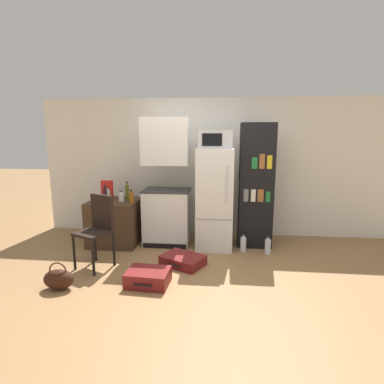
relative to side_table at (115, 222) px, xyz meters
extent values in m
plane|color=olive|center=(1.49, -1.25, -0.37)|extent=(24.00, 24.00, 0.00)
cube|color=white|center=(1.69, 0.75, 0.85)|extent=(6.40, 0.10, 2.43)
cube|color=#422D1E|center=(0.00, 0.00, 0.00)|extent=(0.79, 0.70, 0.73)
cube|color=silver|center=(0.86, 0.10, 0.08)|extent=(0.74, 0.51, 0.89)
cube|color=#333338|center=(0.86, 0.10, 0.54)|extent=(0.75, 0.52, 0.03)
cube|color=silver|center=(0.86, 0.10, 1.33)|extent=(0.74, 0.43, 0.74)
cube|color=black|center=(0.86, -0.16, -0.33)|extent=(0.71, 0.01, 0.08)
cube|color=silver|center=(1.65, 0.04, 0.43)|extent=(0.57, 0.63, 1.59)
cube|color=gray|center=(1.65, -0.28, 0.17)|extent=(0.55, 0.01, 0.01)
cylinder|color=silver|center=(1.83, -0.29, 0.71)|extent=(0.02, 0.02, 0.56)
cube|color=#B7B7BC|center=(1.65, 0.04, 1.36)|extent=(0.51, 0.40, 0.27)
cube|color=black|center=(1.60, -0.17, 1.36)|extent=(0.29, 0.01, 0.18)
cube|color=black|center=(2.30, 0.16, 0.62)|extent=(0.53, 0.38, 1.98)
cube|color=slate|center=(2.14, -0.03, 0.50)|extent=(0.07, 0.01, 0.19)
cube|color=silver|center=(2.25, -0.03, 0.50)|extent=(0.07, 0.01, 0.19)
cube|color=brown|center=(2.36, -0.03, 0.50)|extent=(0.09, 0.01, 0.20)
cube|color=#1E7033|center=(2.47, -0.03, 0.49)|extent=(0.07, 0.01, 0.16)
cube|color=black|center=(2.14, -0.03, 1.02)|extent=(0.09, 0.01, 0.20)
cube|color=#1E7033|center=(2.25, -0.03, 1.01)|extent=(0.08, 0.01, 0.17)
cube|color=brown|center=(2.36, -0.03, 1.03)|extent=(0.08, 0.01, 0.23)
cube|color=gold|center=(2.47, -0.03, 1.02)|extent=(0.07, 0.01, 0.21)
cylinder|color=white|center=(0.13, -0.03, 0.43)|extent=(0.09, 0.09, 0.13)
cylinder|color=white|center=(0.13, -0.03, 0.51)|extent=(0.04, 0.04, 0.02)
cylinder|color=black|center=(0.13, -0.03, 0.53)|extent=(0.05, 0.05, 0.01)
cylinder|color=#566619|center=(0.16, 0.21, 0.48)|extent=(0.06, 0.06, 0.22)
cylinder|color=#566619|center=(0.16, 0.21, 0.61)|extent=(0.03, 0.03, 0.04)
cylinder|color=black|center=(0.16, 0.21, 0.64)|extent=(0.03, 0.03, 0.02)
cylinder|color=silver|center=(-0.11, 0.02, 0.45)|extent=(0.08, 0.08, 0.17)
cylinder|color=silver|center=(-0.11, 0.02, 0.55)|extent=(0.04, 0.04, 0.03)
cylinder|color=black|center=(-0.11, 0.02, 0.58)|extent=(0.04, 0.04, 0.02)
cylinder|color=black|center=(-0.09, -0.14, 0.48)|extent=(0.06, 0.06, 0.22)
cylinder|color=black|center=(-0.09, -0.14, 0.61)|extent=(0.03, 0.03, 0.04)
cylinder|color=black|center=(-0.09, -0.14, 0.64)|extent=(0.03, 0.03, 0.02)
cylinder|color=brown|center=(0.34, -0.16, 0.45)|extent=(0.08, 0.08, 0.17)
cylinder|color=brown|center=(0.34, -0.16, 0.55)|extent=(0.04, 0.04, 0.03)
cylinder|color=black|center=(0.34, -0.16, 0.57)|extent=(0.04, 0.04, 0.02)
cube|color=red|center=(-0.18, 0.18, 0.52)|extent=(0.19, 0.07, 0.30)
cylinder|color=black|center=(-0.19, -1.04, -0.13)|extent=(0.04, 0.04, 0.47)
cylinder|color=black|center=(0.14, -1.19, -0.13)|extent=(0.04, 0.04, 0.47)
cylinder|color=black|center=(-0.04, -0.71, -0.13)|extent=(0.04, 0.04, 0.47)
cylinder|color=black|center=(0.29, -0.86, -0.13)|extent=(0.04, 0.04, 0.47)
cube|color=black|center=(0.05, -0.95, 0.13)|extent=(0.53, 0.53, 0.04)
cube|color=black|center=(0.12, -0.79, 0.38)|extent=(0.37, 0.20, 0.47)
cube|color=maroon|center=(1.24, -0.74, -0.30)|extent=(0.68, 0.61, 0.13)
cylinder|color=black|center=(1.14, -0.94, -0.30)|extent=(0.23, 0.13, 0.02)
cube|color=maroon|center=(0.89, -1.34, -0.28)|extent=(0.53, 0.41, 0.18)
cylinder|color=black|center=(0.88, -1.55, -0.28)|extent=(0.23, 0.03, 0.02)
ellipsoid|color=#33190F|center=(-0.13, -1.57, -0.25)|extent=(0.36, 0.20, 0.24)
torus|color=#33190F|center=(-0.13, -1.57, -0.14)|extent=(0.21, 0.02, 0.21)
cylinder|color=silver|center=(2.48, -0.20, -0.26)|extent=(0.09, 0.09, 0.22)
cylinder|color=silver|center=(2.48, -0.20, -0.13)|extent=(0.04, 0.04, 0.04)
cylinder|color=black|center=(2.48, -0.20, -0.10)|extent=(0.05, 0.05, 0.02)
cylinder|color=silver|center=(2.11, -0.14, -0.26)|extent=(0.09, 0.09, 0.22)
cylinder|color=silver|center=(2.11, -0.14, -0.13)|extent=(0.04, 0.04, 0.04)
cylinder|color=black|center=(2.11, -0.14, -0.10)|extent=(0.05, 0.05, 0.02)
camera|label=1|loc=(1.77, -4.65, 1.40)|focal=28.00mm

